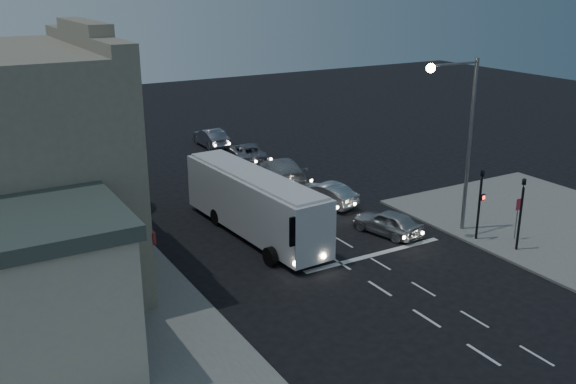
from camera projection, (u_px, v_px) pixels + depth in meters
ground at (366, 280)px, 28.71m from camera, size 120.00×120.00×0.00m
sidewalk_far at (29, 275)px, 29.06m from camera, size 12.00×50.00×0.12m
road_markings at (347, 248)px, 32.03m from camera, size 8.00×30.55×0.01m
tour_bus at (254, 202)px, 33.24m from camera, size 2.99×11.07×3.36m
car_suv at (388, 222)px, 33.63m from camera, size 2.48×4.16×1.33m
car_sedan_a at (324, 194)px, 37.98m from camera, size 2.61×4.46×1.39m
car_sedan_b at (282, 170)px, 42.59m from camera, size 3.19×5.60×1.53m
car_sedan_c at (248, 152)px, 47.26m from camera, size 3.34×5.19×1.33m
car_extra at (211, 138)px, 51.35m from camera, size 1.59×4.44×1.46m
traffic_signal_main at (480, 196)px, 32.20m from camera, size 0.25×0.35×4.10m
traffic_signal_side at (522, 205)px, 30.91m from camera, size 0.18×0.15×4.10m
regulatory_sign at (518, 212)px, 32.44m from camera, size 0.45×0.12×2.20m
streetlight at (462, 127)px, 32.20m from camera, size 3.32×0.44×9.00m
low_building_south at (13, 302)px, 20.44m from camera, size 7.40×5.40×5.70m
street_tree at (88, 136)px, 35.71m from camera, size 4.00×4.00×6.20m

